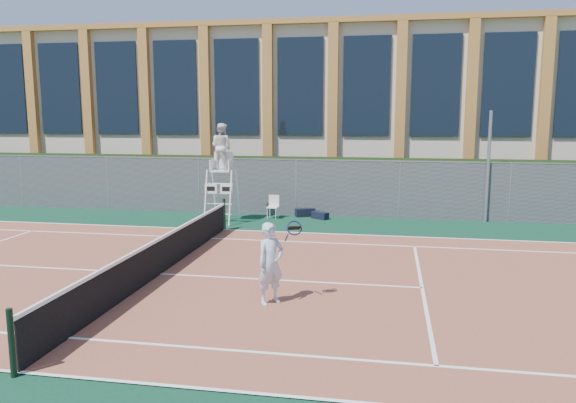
% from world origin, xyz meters
% --- Properties ---
extents(ground, '(120.00, 120.00, 0.00)m').
position_xyz_m(ground, '(0.00, 0.00, 0.00)').
color(ground, '#233814').
extents(apron, '(36.00, 20.00, 0.01)m').
position_xyz_m(apron, '(0.00, 1.00, 0.01)').
color(apron, '#0B341F').
rests_on(apron, ground).
extents(tennis_court, '(23.77, 10.97, 0.02)m').
position_xyz_m(tennis_court, '(0.00, 0.00, 0.02)').
color(tennis_court, brown).
rests_on(tennis_court, apron).
extents(tennis_net, '(0.10, 11.30, 1.10)m').
position_xyz_m(tennis_net, '(0.00, 0.00, 0.54)').
color(tennis_net, black).
rests_on(tennis_net, ground).
extents(fence, '(40.00, 0.06, 2.20)m').
position_xyz_m(fence, '(0.00, 8.80, 1.10)').
color(fence, '#595E60').
rests_on(fence, ground).
extents(hedge, '(40.00, 1.40, 2.20)m').
position_xyz_m(hedge, '(0.00, 10.00, 1.10)').
color(hedge, black).
rests_on(hedge, ground).
extents(building, '(45.00, 10.60, 8.22)m').
position_xyz_m(building, '(0.00, 17.95, 4.15)').
color(building, '#BCAF9C').
rests_on(building, ground).
extents(steel_pole, '(0.12, 0.12, 4.11)m').
position_xyz_m(steel_pole, '(9.16, 8.70, 2.05)').
color(steel_pole, '#9EA0A5').
rests_on(steel_pole, ground).
extents(umpire_chair, '(1.03, 1.59, 3.70)m').
position_xyz_m(umpire_chair, '(-0.49, 7.05, 2.70)').
color(umpire_chair, white).
rests_on(umpire_chair, ground).
extents(plastic_chair, '(0.44, 0.44, 0.89)m').
position_xyz_m(plastic_chair, '(1.23, 8.06, 0.53)').
color(plastic_chair, silver).
rests_on(plastic_chair, apron).
extents(sports_bag_near, '(0.80, 0.60, 0.32)m').
position_xyz_m(sports_bag_near, '(2.39, 8.60, 0.17)').
color(sports_bag_near, black).
rests_on(sports_bag_near, apron).
extents(sports_bag_far, '(0.72, 0.61, 0.27)m').
position_xyz_m(sports_bag_far, '(3.03, 8.19, 0.14)').
color(sports_bag_far, black).
rests_on(sports_bag_far, apron).
extents(tennis_player, '(1.02, 0.82, 1.75)m').
position_xyz_m(tennis_player, '(3.19, -1.65, 0.90)').
color(tennis_player, silver).
rests_on(tennis_player, tennis_court).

